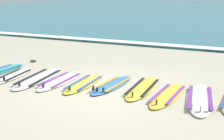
# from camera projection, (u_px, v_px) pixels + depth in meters

# --- Properties ---
(ground_plane) EXTENTS (80.00, 80.00, 0.00)m
(ground_plane) POSITION_uv_depth(u_px,v_px,m) (104.00, 90.00, 8.42)
(ground_plane) COLOR #B7AD93
(wave_foam_strip) EXTENTS (80.00, 0.72, 0.11)m
(wave_foam_strip) POSITION_uv_depth(u_px,v_px,m) (177.00, 47.00, 14.50)
(wave_foam_strip) COLOR white
(wave_foam_strip) RESTS_ON ground
(surfboard_0) EXTENTS (0.65, 2.15, 0.18)m
(surfboard_0) POSITION_uv_depth(u_px,v_px,m) (1.00, 71.00, 10.29)
(surfboard_0) COLOR #2DB793
(surfboard_0) RESTS_ON ground
(surfboard_1) EXTENTS (0.86, 2.02, 0.18)m
(surfboard_1) POSITION_uv_depth(u_px,v_px,m) (14.00, 75.00, 9.71)
(surfboard_1) COLOR white
(surfboard_1) RESTS_ON ground
(surfboard_2) EXTENTS (1.09, 2.67, 0.18)m
(surfboard_2) POSITION_uv_depth(u_px,v_px,m) (39.00, 78.00, 9.43)
(surfboard_2) COLOR silver
(surfboard_2) RESTS_ON ground
(surfboard_3) EXTENTS (0.75, 2.28, 0.18)m
(surfboard_3) POSITION_uv_depth(u_px,v_px,m) (61.00, 80.00, 9.18)
(surfboard_3) COLOR white
(surfboard_3) RESTS_ON ground
(surfboard_4) EXTENTS (0.71, 2.16, 0.18)m
(surfboard_4) POSITION_uv_depth(u_px,v_px,m) (84.00, 83.00, 8.89)
(surfboard_4) COLOR yellow
(surfboard_4) RESTS_ON ground
(surfboard_5) EXTENTS (0.56, 2.08, 0.18)m
(surfboard_5) POSITION_uv_depth(u_px,v_px,m) (112.00, 85.00, 8.75)
(surfboard_5) COLOR #3875CC
(surfboard_5) RESTS_ON ground
(surfboard_6) EXTENTS (0.78, 2.33, 0.18)m
(surfboard_6) POSITION_uv_depth(u_px,v_px,m) (143.00, 88.00, 8.49)
(surfboard_6) COLOR yellow
(surfboard_6) RESTS_ON ground
(surfboard_7) EXTENTS (0.57, 2.22, 0.18)m
(surfboard_7) POSITION_uv_depth(u_px,v_px,m) (168.00, 95.00, 7.91)
(surfboard_7) COLOR yellow
(surfboard_7) RESTS_ON ground
(surfboard_8) EXTENTS (1.12, 2.57, 0.18)m
(surfboard_8) POSITION_uv_depth(u_px,v_px,m) (200.00, 98.00, 7.67)
(surfboard_8) COLOR silver
(surfboard_8) RESTS_ON ground
(seaweed_clump_near_shoreline) EXTENTS (0.23, 0.18, 0.08)m
(seaweed_clump_near_shoreline) POSITION_uv_depth(u_px,v_px,m) (33.00, 61.00, 11.69)
(seaweed_clump_near_shoreline) COLOR #384723
(seaweed_clump_near_shoreline) RESTS_ON ground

